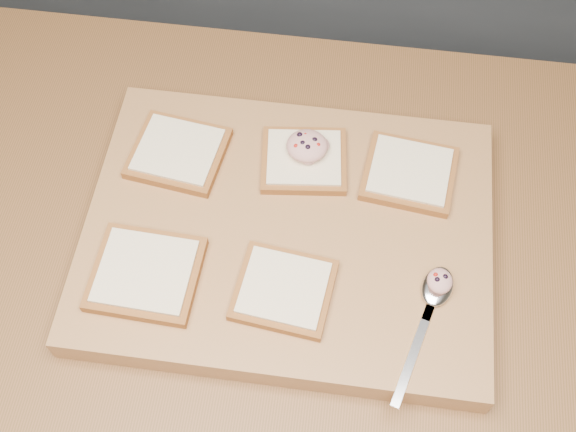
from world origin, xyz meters
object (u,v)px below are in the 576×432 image
at_px(tuna_salad_dollop, 307,146).
at_px(cutting_board, 288,234).
at_px(bread_far_center, 304,160).
at_px(spoon, 434,296).

bearing_deg(tuna_salad_dollop, cutting_board, -95.80).
height_order(bread_far_center, tuna_salad_dollop, tuna_salad_dollop).
bearing_deg(bread_far_center, tuna_salad_dollop, 72.92).
bearing_deg(cutting_board, spoon, -22.09).
bearing_deg(cutting_board, tuna_salad_dollop, 84.20).
distance_m(bread_far_center, spoon, 0.24).
height_order(cutting_board, bread_far_center, bread_far_center).
xyz_separation_m(cutting_board, spoon, (0.18, -0.07, 0.03)).
distance_m(cutting_board, spoon, 0.20).
xyz_separation_m(cutting_board, bread_far_center, (0.01, 0.10, 0.03)).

